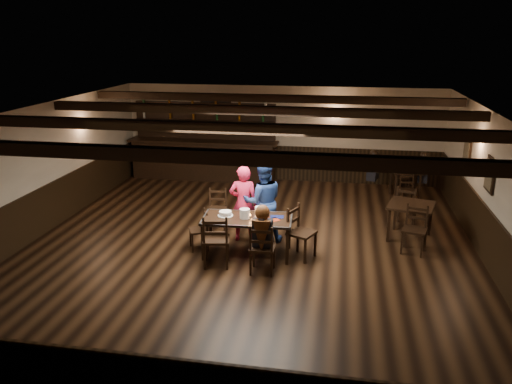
% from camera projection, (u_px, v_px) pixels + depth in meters
% --- Properties ---
extents(ground, '(10.00, 10.00, 0.00)m').
position_uv_depth(ground, '(249.00, 248.00, 9.98)').
color(ground, black).
rests_on(ground, ground).
extents(room_shell, '(9.02, 10.02, 2.71)m').
position_uv_depth(room_shell, '(249.00, 163.00, 9.49)').
color(room_shell, beige).
rests_on(room_shell, ground).
extents(dining_table, '(1.75, 0.95, 0.75)m').
position_uv_depth(dining_table, '(247.00, 221.00, 9.50)').
color(dining_table, black).
rests_on(dining_table, ground).
extents(chair_near_left, '(0.55, 0.53, 1.01)m').
position_uv_depth(chair_near_left, '(216.00, 237.00, 8.98)').
color(chair_near_left, black).
rests_on(chair_near_left, ground).
extents(chair_near_right, '(0.44, 0.42, 0.94)m').
position_uv_depth(chair_near_right, '(262.00, 245.00, 8.74)').
color(chair_near_right, black).
rests_on(chair_near_right, ground).
extents(chair_end_left, '(0.47, 0.48, 0.79)m').
position_uv_depth(chair_end_left, '(202.00, 227.00, 9.82)').
color(chair_end_left, black).
rests_on(chair_end_left, ground).
extents(chair_end_right, '(0.60, 0.61, 1.01)m').
position_uv_depth(chair_end_right, '(298.00, 228.00, 9.43)').
color(chair_end_right, black).
rests_on(chair_end_right, ground).
extents(chair_far_pushed, '(0.44, 0.43, 0.87)m').
position_uv_depth(chair_far_pushed, '(218.00, 205.00, 10.92)').
color(chair_far_pushed, black).
rests_on(chair_far_pushed, ground).
extents(woman_pink, '(0.61, 0.43, 1.59)m').
position_uv_depth(woman_pink, '(244.00, 204.00, 10.13)').
color(woman_pink, '#F12D53').
rests_on(woman_pink, ground).
extents(man_blue, '(0.98, 0.86, 1.70)m').
position_uv_depth(man_blue, '(263.00, 201.00, 10.08)').
color(man_blue, navy).
rests_on(man_blue, ground).
extents(seated_person, '(0.35, 0.52, 0.84)m').
position_uv_depth(seated_person, '(262.00, 229.00, 8.71)').
color(seated_person, black).
rests_on(seated_person, ground).
extents(cake, '(0.30, 0.30, 0.09)m').
position_uv_depth(cake, '(225.00, 214.00, 9.57)').
color(cake, white).
rests_on(cake, dining_table).
extents(plate_stack_a, '(0.19, 0.19, 0.18)m').
position_uv_depth(plate_stack_a, '(245.00, 213.00, 9.44)').
color(plate_stack_a, white).
rests_on(plate_stack_a, dining_table).
extents(plate_stack_b, '(0.18, 0.18, 0.22)m').
position_uv_depth(plate_stack_b, '(260.00, 212.00, 9.46)').
color(plate_stack_b, white).
rests_on(plate_stack_b, dining_table).
extents(tea_light, '(0.05, 0.05, 0.06)m').
position_uv_depth(tea_light, '(250.00, 216.00, 9.51)').
color(tea_light, '#A5A8AD').
rests_on(tea_light, dining_table).
extents(salt_shaker, '(0.04, 0.04, 0.09)m').
position_uv_depth(salt_shaker, '(267.00, 217.00, 9.38)').
color(salt_shaker, silver).
rests_on(salt_shaker, dining_table).
extents(pepper_shaker, '(0.03, 0.03, 0.08)m').
position_uv_depth(pepper_shaker, '(269.00, 217.00, 9.38)').
color(pepper_shaker, '#A5A8AD').
rests_on(pepper_shaker, dining_table).
extents(drink_glass, '(0.08, 0.08, 0.12)m').
position_uv_depth(drink_glass, '(263.00, 213.00, 9.55)').
color(drink_glass, silver).
rests_on(drink_glass, dining_table).
extents(menu_red, '(0.35, 0.33, 0.00)m').
position_uv_depth(menu_red, '(271.00, 220.00, 9.36)').
color(menu_red, maroon).
rests_on(menu_red, dining_table).
extents(menu_blue, '(0.27, 0.20, 0.00)m').
position_uv_depth(menu_blue, '(277.00, 217.00, 9.52)').
color(menu_blue, '#0D1241').
rests_on(menu_blue, dining_table).
extents(bar_counter, '(4.34, 0.70, 2.20)m').
position_uv_depth(bar_counter, '(204.00, 154.00, 14.55)').
color(bar_counter, black).
rests_on(bar_counter, ground).
extents(back_table_a, '(1.08, 1.08, 0.75)m').
position_uv_depth(back_table_a, '(411.00, 209.00, 10.25)').
color(back_table_a, black).
rests_on(back_table_a, ground).
extents(back_table_b, '(0.81, 0.81, 0.75)m').
position_uv_depth(back_table_b, '(406.00, 174.00, 12.82)').
color(back_table_b, black).
rests_on(back_table_b, ground).
extents(bg_patron_left, '(0.33, 0.43, 0.79)m').
position_uv_depth(bg_patron_left, '(373.00, 165.00, 12.84)').
color(bg_patron_left, black).
rests_on(bg_patron_left, ground).
extents(bg_patron_right, '(0.27, 0.40, 0.79)m').
position_uv_depth(bg_patron_right, '(423.00, 167.00, 12.67)').
color(bg_patron_right, black).
rests_on(bg_patron_right, ground).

